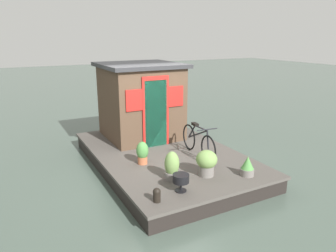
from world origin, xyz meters
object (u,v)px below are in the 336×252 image
(potted_plant_mint, at_px, (247,166))
(potted_plant_geranium, at_px, (207,162))
(bicycle, at_px, (198,141))
(mooring_bollard, at_px, (157,194))
(potted_plant_succulent, at_px, (172,166))
(charcoal_grill, at_px, (181,179))
(potted_plant_thyme, at_px, (142,153))
(houseboat_cabin, at_px, (141,100))

(potted_plant_mint, xyz_separation_m, potted_plant_geranium, (0.39, 0.73, 0.10))
(bicycle, distance_m, potted_plant_mint, 1.43)
(potted_plant_mint, height_order, mooring_bollard, potted_plant_mint)
(potted_plant_succulent, height_order, charcoal_grill, potted_plant_succulent)
(potted_plant_succulent, height_order, potted_plant_geranium, potted_plant_succulent)
(potted_plant_thyme, distance_m, charcoal_grill, 1.52)
(potted_plant_geranium, bearing_deg, mooring_bollard, 109.77)
(potted_plant_mint, height_order, potted_plant_geranium, potted_plant_geranium)
(houseboat_cabin, distance_m, charcoal_grill, 3.54)
(potted_plant_mint, bearing_deg, potted_plant_geranium, 61.91)
(potted_plant_geranium, xyz_separation_m, charcoal_grill, (-0.35, 0.80, -0.05))
(potted_plant_thyme, height_order, charcoal_grill, potted_plant_thyme)
(potted_plant_mint, bearing_deg, houseboat_cabin, 13.94)
(bicycle, distance_m, potted_plant_thyme, 1.36)
(potted_plant_thyme, relative_size, potted_plant_succulent, 0.89)
(potted_plant_mint, bearing_deg, bicycle, 11.45)
(bicycle, height_order, potted_plant_geranium, bicycle)
(houseboat_cabin, bearing_deg, bicycle, -164.39)
(charcoal_grill, bearing_deg, mooring_bollard, 104.14)
(potted_plant_thyme, bearing_deg, potted_plant_geranium, -142.46)
(potted_plant_geranium, height_order, charcoal_grill, potted_plant_geranium)
(houseboat_cabin, distance_m, mooring_bollard, 3.84)
(houseboat_cabin, bearing_deg, charcoal_grill, 168.58)
(mooring_bollard, bearing_deg, bicycle, -50.51)
(mooring_bollard, bearing_deg, potted_plant_succulent, -44.59)
(potted_plant_geranium, distance_m, mooring_bollard, 1.45)
(houseboat_cabin, relative_size, potted_plant_succulent, 3.62)
(potted_plant_succulent, relative_size, mooring_bollard, 2.25)
(bicycle, relative_size, charcoal_grill, 4.87)
(potted_plant_thyme, bearing_deg, charcoal_grill, -176.29)
(potted_plant_geranium, bearing_deg, houseboat_cabin, 2.22)
(potted_plant_thyme, relative_size, charcoal_grill, 1.55)
(potted_plant_succulent, relative_size, potted_plant_mint, 1.40)
(potted_plant_succulent, xyz_separation_m, potted_plant_geranium, (-0.18, -0.70, 0.02))
(potted_plant_succulent, bearing_deg, charcoal_grill, 168.97)
(potted_plant_thyme, distance_m, potted_plant_geranium, 1.48)
(bicycle, distance_m, potted_plant_geranium, 1.10)
(potted_plant_thyme, xyz_separation_m, charcoal_grill, (-1.52, -0.10, -0.03))
(bicycle, bearing_deg, potted_plant_mint, -168.55)
(potted_plant_mint, xyz_separation_m, mooring_bollard, (-0.10, 2.09, -0.06))
(mooring_bollard, bearing_deg, potted_plant_mint, -87.35)
(houseboat_cabin, xyz_separation_m, mooring_bollard, (-3.52, 1.24, -0.89))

